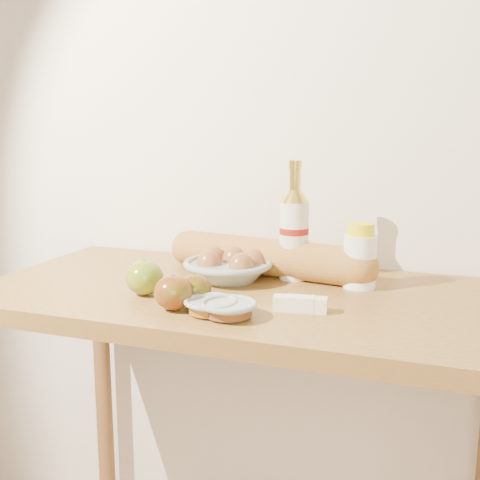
# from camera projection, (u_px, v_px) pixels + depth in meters

# --- Properties ---
(back_wall) EXTENTS (3.50, 0.02, 2.60)m
(back_wall) POSITION_uv_depth(u_px,v_px,m) (287.00, 111.00, 1.58)
(back_wall) COLOR white
(back_wall) RESTS_ON ground
(table) EXTENTS (1.20, 0.60, 0.90)m
(table) POSITION_uv_depth(u_px,v_px,m) (244.00, 342.00, 1.37)
(table) COLOR #A17534
(table) RESTS_ON ground
(bourbon_bottle) EXTENTS (0.07, 0.07, 0.28)m
(bourbon_bottle) POSITION_uv_depth(u_px,v_px,m) (294.00, 231.00, 1.43)
(bourbon_bottle) COLOR silver
(bourbon_bottle) RESTS_ON table
(cream_bottle) EXTENTS (0.10, 0.10, 0.15)m
(cream_bottle) POSITION_uv_depth(u_px,v_px,m) (360.00, 258.00, 1.36)
(cream_bottle) COLOR white
(cream_bottle) RESTS_ON table
(egg_bowl) EXTENTS (0.21, 0.21, 0.07)m
(egg_bowl) POSITION_uv_depth(u_px,v_px,m) (229.00, 267.00, 1.43)
(egg_bowl) COLOR gray
(egg_bowl) RESTS_ON table
(baguette) EXTENTS (0.56, 0.17, 0.09)m
(baguette) POSITION_uv_depth(u_px,v_px,m) (268.00, 257.00, 1.47)
(baguette) COLOR #C2883B
(baguette) RESTS_ON table
(apple_yellowgreen) EXTENTS (0.11, 0.11, 0.08)m
(apple_yellowgreen) POSITION_uv_depth(u_px,v_px,m) (145.00, 278.00, 1.31)
(apple_yellowgreen) COLOR olive
(apple_yellowgreen) RESTS_ON table
(apple_redgreen_front) EXTENTS (0.10, 0.10, 0.07)m
(apple_redgreen_front) POSITION_uv_depth(u_px,v_px,m) (173.00, 292.00, 1.20)
(apple_redgreen_front) COLOR maroon
(apple_redgreen_front) RESTS_ON table
(apple_redgreen_right) EXTENTS (0.07, 0.07, 0.06)m
(apple_redgreen_right) POSITION_uv_depth(u_px,v_px,m) (195.00, 289.00, 1.24)
(apple_redgreen_right) COLOR maroon
(apple_redgreen_right) RESTS_ON table
(sugar_bowl) EXTENTS (0.14, 0.14, 0.03)m
(sugar_bowl) POSITION_uv_depth(u_px,v_px,m) (229.00, 309.00, 1.16)
(sugar_bowl) COLOR gray
(sugar_bowl) RESTS_ON table
(syrup_bowl) EXTENTS (0.14, 0.14, 0.03)m
(syrup_bowl) POSITION_uv_depth(u_px,v_px,m) (211.00, 306.00, 1.18)
(syrup_bowl) COLOR #98A6A0
(syrup_bowl) RESTS_ON table
(butter_stick) EXTENTS (0.11, 0.04, 0.03)m
(butter_stick) POSITION_uv_depth(u_px,v_px,m) (300.00, 304.00, 1.20)
(butter_stick) COLOR #F3EBBC
(butter_stick) RESTS_ON table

